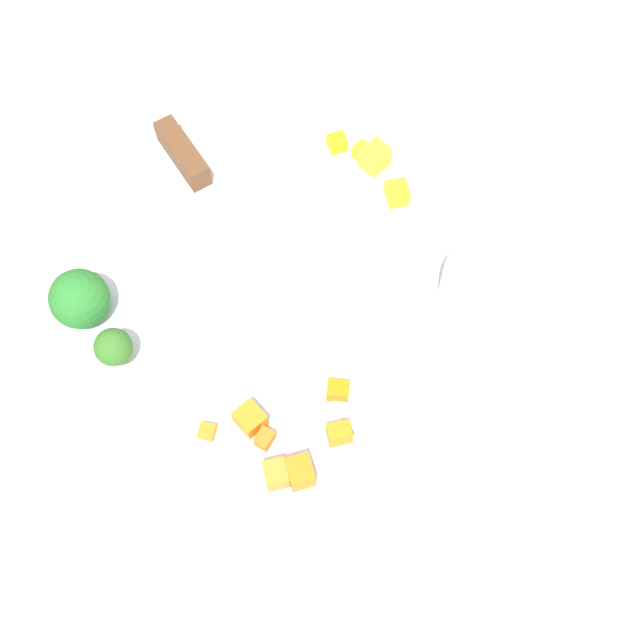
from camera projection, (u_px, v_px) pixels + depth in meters
ground_plane at (320, 333)px, 0.65m from camera, size 4.00×4.00×0.00m
cutting_board at (320, 330)px, 0.64m from camera, size 0.41×0.40×0.01m
prep_bowl at (493, 290)px, 0.63m from camera, size 0.08×0.08×0.03m
chef_knife at (220, 209)px, 0.67m from camera, size 0.28×0.11×0.02m
carrot_dice_0 at (207, 432)px, 0.60m from camera, size 0.01×0.01×0.01m
carrot_dice_1 at (300, 472)px, 0.58m from camera, size 0.02×0.02×0.02m
carrot_dice_2 at (250, 419)px, 0.60m from camera, size 0.02×0.02×0.02m
carrot_dice_3 at (265, 439)px, 0.59m from camera, size 0.02×0.02×0.01m
carrot_dice_4 at (339, 433)px, 0.59m from camera, size 0.01×0.02×0.01m
carrot_dice_5 at (276, 474)px, 0.58m from camera, size 0.02×0.02×0.02m
carrot_dice_6 at (341, 390)px, 0.61m from camera, size 0.02×0.02×0.01m
pepper_dice_0 at (397, 193)px, 0.68m from camera, size 0.02×0.02×0.01m
pepper_dice_1 at (375, 157)px, 0.69m from camera, size 0.03×0.03×0.02m
pepper_dice_2 at (337, 143)px, 0.70m from camera, size 0.01×0.02×0.01m
pepper_dice_3 at (361, 152)px, 0.70m from camera, size 0.02×0.02×0.01m
broccoli_floret_0 at (80, 299)px, 0.62m from camera, size 0.04×0.04×0.04m
broccoli_floret_1 at (113, 347)px, 0.61m from camera, size 0.03×0.03×0.03m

